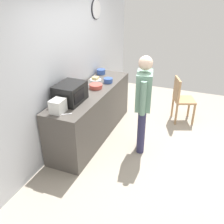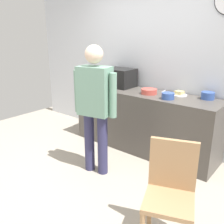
# 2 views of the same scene
# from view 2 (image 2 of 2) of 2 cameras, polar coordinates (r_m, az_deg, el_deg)

# --- Properties ---
(ground_plane) EXTENTS (6.00, 6.00, 0.00)m
(ground_plane) POSITION_cam_2_polar(r_m,az_deg,el_deg) (3.28, -5.82, -15.25)
(ground_plane) COLOR #9E9384
(back_wall) EXTENTS (5.40, 0.13, 2.60)m
(back_wall) POSITION_cam_2_polar(r_m,az_deg,el_deg) (4.05, 10.12, 10.75)
(back_wall) COLOR silver
(back_wall) RESTS_ON ground_plane
(kitchen_counter) EXTENTS (2.30, 0.62, 0.93)m
(kitchen_counter) POSITION_cam_2_polar(r_m,az_deg,el_deg) (3.91, 7.26, -2.10)
(kitchen_counter) COLOR #4C4742
(kitchen_counter) RESTS_ON ground_plane
(microwave) EXTENTS (0.50, 0.39, 0.30)m
(microwave) POSITION_cam_2_polar(r_m,az_deg,el_deg) (4.13, 1.57, 7.93)
(microwave) COLOR black
(microwave) RESTS_ON kitchen_counter
(sandwich_plate) EXTENTS (0.22, 0.22, 0.07)m
(sandwich_plate) POSITION_cam_2_polar(r_m,az_deg,el_deg) (3.68, 15.22, 4.04)
(sandwich_plate) COLOR white
(sandwich_plate) RESTS_ON kitchen_counter
(salad_bowl) EXTENTS (0.23, 0.23, 0.07)m
(salad_bowl) POSITION_cam_2_polar(r_m,az_deg,el_deg) (3.68, 8.54, 4.72)
(salad_bowl) COLOR #C64C42
(salad_bowl) RESTS_ON kitchen_counter
(cereal_bowl) EXTENTS (0.18, 0.18, 0.10)m
(cereal_bowl) POSITION_cam_2_polar(r_m,az_deg,el_deg) (3.58, 21.20, 3.54)
(cereal_bowl) COLOR #33519E
(cereal_bowl) RESTS_ON kitchen_counter
(mixing_bowl) EXTENTS (0.17, 0.17, 0.09)m
(mixing_bowl) POSITION_cam_2_polar(r_m,az_deg,el_deg) (3.44, 12.76, 3.64)
(mixing_bowl) COLOR #33519E
(mixing_bowl) RESTS_ON kitchen_counter
(toaster) EXTENTS (0.22, 0.18, 0.20)m
(toaster) POSITION_cam_2_polar(r_m,az_deg,el_deg) (4.37, -2.71, 7.80)
(toaster) COLOR silver
(toaster) RESTS_ON kitchen_counter
(fork_utensil) EXTENTS (0.04, 0.17, 0.01)m
(fork_utensil) POSITION_cam_2_polar(r_m,az_deg,el_deg) (3.89, 11.85, 4.74)
(fork_utensil) COLOR silver
(fork_utensil) RESTS_ON kitchen_counter
(spoon_utensil) EXTENTS (0.12, 0.15, 0.01)m
(spoon_utensil) POSITION_cam_2_polar(r_m,az_deg,el_deg) (4.30, -4.11, 6.31)
(spoon_utensil) COLOR silver
(spoon_utensil) RESTS_ON kitchen_counter
(person_standing) EXTENTS (0.58, 0.32, 1.65)m
(person_standing) POSITION_cam_2_polar(r_m,az_deg,el_deg) (3.07, -3.94, 2.29)
(person_standing) COLOR #2E2D52
(person_standing) RESTS_ON ground_plane
(wooden_chair) EXTENTS (0.52, 0.52, 0.94)m
(wooden_chair) POSITION_cam_2_polar(r_m,az_deg,el_deg) (2.23, 13.26, -17.17)
(wooden_chair) COLOR #A87F56
(wooden_chair) RESTS_ON ground_plane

